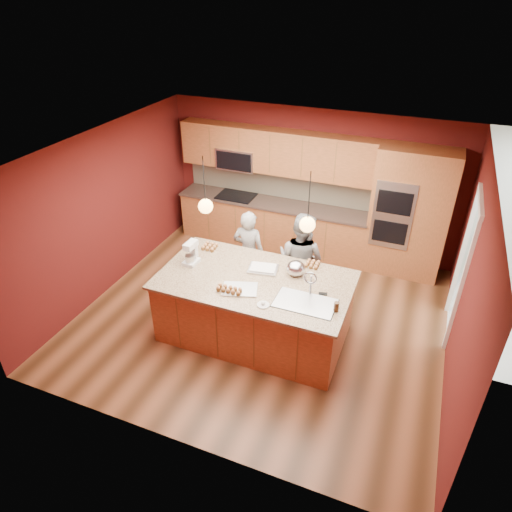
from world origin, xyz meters
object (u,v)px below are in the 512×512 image
at_px(person_left, 249,253).
at_px(stand_mixer, 191,254).
at_px(person_right, 301,260).
at_px(mixing_bowl, 296,268).
at_px(island, 256,307).

distance_m(person_left, stand_mixer, 1.17).
bearing_deg(stand_mixer, person_left, 65.93).
bearing_deg(person_right, mixing_bowl, 113.25).
xyz_separation_m(island, person_right, (0.36, 1.01, 0.30)).
height_order(person_left, stand_mixer, person_left).
relative_size(person_right, stand_mixer, 4.61).
height_order(person_left, person_right, person_right).
bearing_deg(stand_mixer, person_right, 38.39).
bearing_deg(person_left, stand_mixer, 61.46).
distance_m(person_left, mixing_bowl, 1.28).
bearing_deg(person_left, person_right, 179.16).
xyz_separation_m(person_left, stand_mixer, (-0.51, -0.97, 0.40)).
bearing_deg(person_right, stand_mixer, 47.74).
relative_size(stand_mixer, mixing_bowl, 1.32).
relative_size(island, person_right, 1.68).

